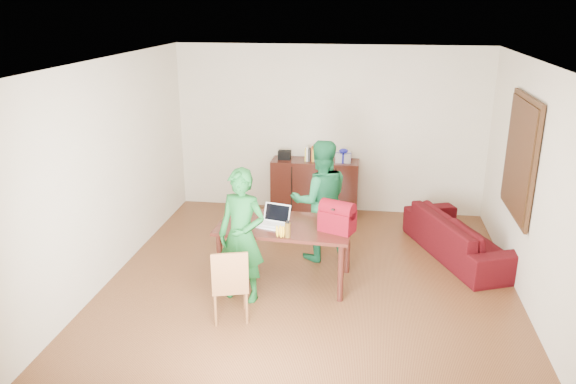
% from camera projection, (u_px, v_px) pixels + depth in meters
% --- Properties ---
extents(room, '(5.20, 5.70, 2.90)m').
position_uv_depth(room, '(313.00, 181.00, 6.63)').
color(room, '#442011').
rests_on(room, ground).
extents(table, '(1.67, 1.00, 0.76)m').
position_uv_depth(table, '(286.00, 231.00, 6.85)').
color(table, black).
rests_on(table, ground).
extents(chair, '(0.48, 0.47, 0.86)m').
position_uv_depth(chair, '(230.00, 298.00, 6.14)').
color(chair, brown).
rests_on(chair, ground).
extents(person_near, '(0.65, 0.51, 1.58)m').
position_uv_depth(person_near, '(242.00, 236.00, 6.40)').
color(person_near, '#13561F').
rests_on(person_near, ground).
extents(person_far, '(0.95, 0.83, 1.64)m').
position_uv_depth(person_far, '(320.00, 201.00, 7.44)').
color(person_far, '#156235').
rests_on(person_far, ground).
extents(laptop, '(0.39, 0.31, 0.24)m').
position_uv_depth(laptop, '(272.00, 223.00, 6.73)').
color(laptop, white).
rests_on(laptop, table).
extents(bananas, '(0.16, 0.12, 0.05)m').
position_uv_depth(bananas, '(280.00, 235.00, 6.44)').
color(bananas, gold).
rests_on(bananas, table).
extents(bottle, '(0.07, 0.07, 0.20)m').
position_uv_depth(bottle, '(288.00, 229.00, 6.41)').
color(bottle, '#5A3E14').
rests_on(bottle, table).
extents(red_bag, '(0.46, 0.37, 0.30)m').
position_uv_depth(red_bag, '(337.00, 219.00, 6.57)').
color(red_bag, maroon).
rests_on(red_bag, table).
extents(sofa, '(1.48, 2.13, 0.58)m').
position_uv_depth(sofa, '(461.00, 236.00, 7.66)').
color(sofa, '#3E0812').
rests_on(sofa, ground).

